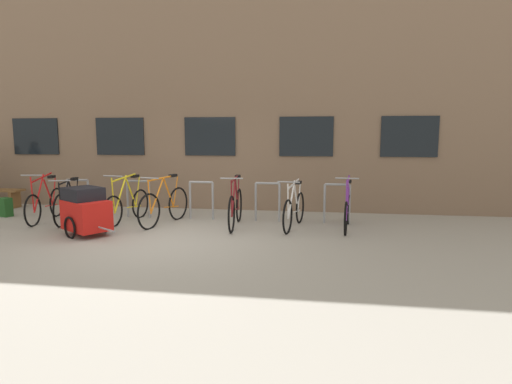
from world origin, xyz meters
TOP-DOWN VIEW (x-y plane):
  - ground_plane at (0.00, 0.00)m, footprint 42.00×42.00m
  - storefront_building at (-0.00, 6.16)m, footprint 28.00×5.96m
  - bike_rack at (0.12, 1.90)m, footprint 6.58×0.05m
  - bicycle_black at (-2.66, 1.21)m, footprint 0.51×1.74m
  - bicycle_maroon at (1.03, 1.26)m, footprint 0.44×1.84m
  - bicycle_white at (2.24, 1.34)m, footprint 0.48×1.75m
  - bicycle_orange at (-0.52, 1.29)m, footprint 0.57×1.78m
  - bicycle_purple at (3.31, 1.40)m, footprint 0.44×1.71m
  - bicycle_yellow at (-1.39, 1.36)m, footprint 0.44×1.72m
  - bicycle_red at (-3.24, 1.20)m, footprint 0.46×1.77m
  - bike_trailer at (-1.62, 0.10)m, footprint 1.39×1.05m
  - backpack at (-4.49, 1.51)m, footprint 0.33×0.28m

SIDE VIEW (x-z plane):
  - ground_plane at x=0.00m, z-range 0.00..0.00m
  - backpack at x=-4.49m, z-range 0.00..0.44m
  - bicycle_purple at x=3.31m, z-range -0.18..0.93m
  - bicycle_white at x=2.24m, z-range -0.14..0.89m
  - bicycle_yellow at x=-1.39m, z-range -0.16..0.92m
  - bicycle_black at x=-2.66m, z-range -0.11..0.88m
  - bicycle_red at x=-3.24m, z-range -0.16..0.93m
  - bicycle_orange at x=-0.52m, z-range -0.13..0.94m
  - bicycle_maroon at x=1.03m, z-range -0.14..0.95m
  - bike_trailer at x=-1.62m, z-range 0.01..0.93m
  - bike_rack at x=0.12m, z-range 0.09..0.96m
  - storefront_building at x=0.00m, z-range 0.00..6.77m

